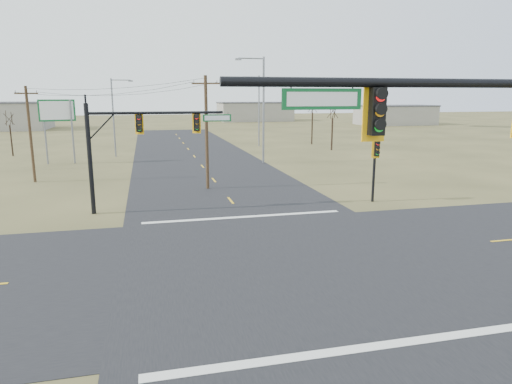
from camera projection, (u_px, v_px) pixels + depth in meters
ground at (280, 260)px, 20.23m from camera, size 320.00×320.00×0.00m
road_ew at (280, 260)px, 20.23m from camera, size 160.00×14.00×0.02m
road_ns at (280, 260)px, 20.23m from camera, size 14.00×160.00×0.02m
stop_bar_near at (354, 349)px, 13.10m from camera, size 12.00×0.40×0.01m
stop_bar_far at (244, 217)px, 27.36m from camera, size 12.00×0.40×0.01m
mast_arm_far at (141, 134)px, 27.92m from camera, size 8.83×0.59×6.73m
pedestal_signal_ne at (376, 155)px, 30.63m from camera, size 0.66×0.57×4.41m
utility_pole_near at (207, 131)px, 34.82m from camera, size 2.04×0.79×8.65m
utility_pole_far at (30, 132)px, 37.64m from camera, size 1.90×0.63×7.93m
highway_sign at (58, 119)px, 47.82m from camera, size 3.54×0.83×6.76m
streetlight_a at (261, 105)px, 47.81m from camera, size 3.10×0.49×11.07m
streetlight_b at (257, 107)px, 64.65m from camera, size 2.77×0.34×9.90m
streetlight_c at (115, 113)px, 53.39m from camera, size 2.53×0.25×9.11m
bare_tree_b at (9, 118)px, 54.13m from camera, size 2.67×2.67×5.69m
bare_tree_c at (333, 110)px, 59.77m from camera, size 3.66×3.66×6.80m
bare_tree_d at (313, 106)px, 67.10m from camera, size 3.08×3.08×7.03m
warehouse_mid at (255, 112)px, 130.05m from camera, size 20.00×12.00×5.00m
warehouse_right at (395, 116)px, 113.20m from camera, size 18.00×10.00×4.50m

